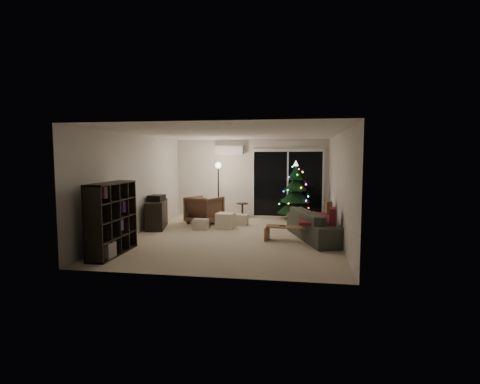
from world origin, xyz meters
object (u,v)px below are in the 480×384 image
object	(u,v)px
coffee_table	(289,234)
bookshelf	(104,218)
media_cabinet	(157,214)
sofa	(319,225)
christmas_tree	(295,190)
armchair	(205,210)

from	to	relation	value
coffee_table	bookshelf	bearing A→B (deg)	-143.48
media_cabinet	sofa	size ratio (longest dim) A/B	0.52
christmas_tree	sofa	bearing A→B (deg)	-77.75
armchair	sofa	size ratio (longest dim) A/B	0.38
coffee_table	sofa	bearing A→B (deg)	35.13
media_cabinet	coffee_table	size ratio (longest dim) A/B	1.12
bookshelf	coffee_table	distance (m)	4.04
bookshelf	sofa	xyz separation A→B (m)	(4.30, 2.07, -0.38)
media_cabinet	armchair	world-z (taller)	armchair
christmas_tree	media_cabinet	bearing A→B (deg)	-151.78
armchair	christmas_tree	distance (m)	2.87
bookshelf	media_cabinet	xyz separation A→B (m)	(0.00, 2.78, -0.35)
sofa	christmas_tree	size ratio (longest dim) A/B	1.28
media_cabinet	christmas_tree	xyz separation A→B (m)	(3.71, 1.99, 0.53)
media_cabinet	christmas_tree	bearing A→B (deg)	14.96
bookshelf	media_cabinet	size ratio (longest dim) A/B	1.20
armchair	sofa	bearing A→B (deg)	176.52
sofa	bookshelf	bearing A→B (deg)	97.72
coffee_table	media_cabinet	bearing A→B (deg)	174.62
media_cabinet	sofa	world-z (taller)	media_cabinet
bookshelf	media_cabinet	world-z (taller)	bookshelf
media_cabinet	armchair	xyz separation A→B (m)	(1.11, 0.88, 0.03)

